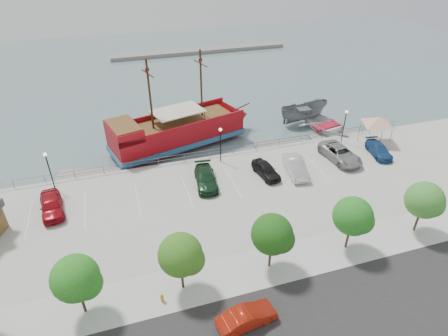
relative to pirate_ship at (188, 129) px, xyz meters
name	(u,v)px	position (x,y,z in m)	size (l,w,h in m)	color
ground	(239,201)	(2.25, -13.64, -2.08)	(160.00, 160.00, 0.00)	slate
street	(318,327)	(2.25, -29.64, -1.07)	(100.00, 8.00, 0.04)	black
sidewalk	(280,263)	(2.25, -23.64, -1.06)	(100.00, 4.00, 0.05)	silver
seawall_railing	(217,152)	(2.25, -5.84, -0.55)	(50.00, 0.06, 1.00)	slate
far_shore	(200,51)	(12.25, 41.36, -1.68)	(40.00, 3.00, 0.80)	gray
pirate_ship	(188,129)	(0.00, 0.00, 0.00)	(20.04, 10.17, 12.41)	maroon
patrol_boat	(303,114)	(17.17, 1.05, -0.65)	(2.77, 7.37, 2.85)	slate
speedboat	(327,127)	(18.85, -2.71, -1.26)	(5.67, 7.93, 1.64)	white
dock_west	(92,175)	(-12.13, -4.44, -1.86)	(7.66, 2.19, 0.44)	gray
dock_mid	(281,145)	(11.30, -4.44, -1.88)	(6.95, 1.99, 0.40)	gray
dock_east	(336,137)	(19.29, -4.44, -1.87)	(7.15, 2.04, 0.41)	gray
canopy_tent	(379,117)	(22.21, -8.31, 2.27)	(6.13, 6.13, 3.85)	slate
street_sedan	(247,317)	(-2.27, -27.97, -0.39)	(1.46, 4.19, 1.38)	#B11F0D
fire_hydrant	(162,298)	(-7.44, -24.44, -0.68)	(0.25, 0.25, 0.73)	#C6920C
lamp_post_left	(48,164)	(-15.75, -7.14, 1.86)	(0.36, 0.36, 4.28)	black
lamp_post_mid	(220,139)	(2.25, -7.14, 1.86)	(0.36, 0.36, 4.28)	black
lamp_post_right	(345,120)	(18.25, -7.14, 1.86)	(0.36, 0.36, 4.28)	black
tree_b	(78,279)	(-12.60, -23.71, 2.22)	(3.30, 3.20, 5.00)	#473321
tree_c	(183,256)	(-5.60, -23.71, 2.22)	(3.30, 3.20, 5.00)	#473321
tree_d	(274,235)	(1.40, -23.71, 2.22)	(3.30, 3.20, 5.00)	#473321
tree_e	(355,217)	(8.40, -23.71, 2.22)	(3.30, 3.20, 5.00)	#473321
tree_f	(426,201)	(15.40, -23.71, 2.22)	(3.30, 3.20, 5.00)	#473321
parked_car_a	(51,205)	(-15.65, -11.18, -0.25)	(1.95, 4.85, 1.65)	#A00F19
parked_car_d	(206,178)	(-0.59, -11.13, -0.32)	(2.11, 5.20, 1.51)	#183920
parked_car_e	(266,170)	(6.10, -11.43, -0.35)	(1.71, 4.26, 1.45)	black
parked_car_f	(296,167)	(9.38, -11.96, -0.25)	(1.74, 5.00, 1.65)	silver
parked_car_g	(340,154)	(15.59, -10.96, -0.26)	(2.72, 5.89, 1.64)	gray
parked_car_h	(379,150)	(20.62, -11.32, -0.41)	(1.86, 4.58, 1.33)	navy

